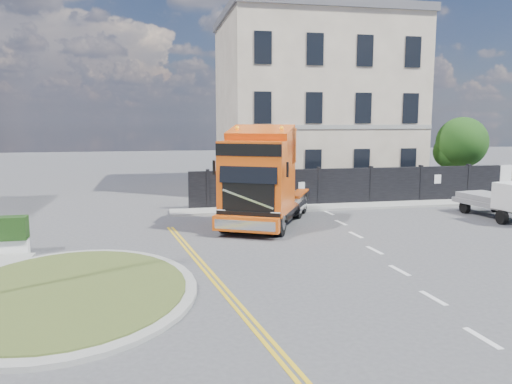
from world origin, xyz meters
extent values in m
plane|color=#424244|center=(0.00, 0.00, 0.00)|extent=(120.00, 120.00, 0.00)
cylinder|color=gray|center=(-7.00, -3.00, 0.06)|extent=(6.80, 6.80, 0.12)
cylinder|color=#36461C|center=(-7.00, -3.00, 0.14)|extent=(6.20, 6.20, 0.05)
cube|color=black|center=(6.00, 9.00, 1.00)|extent=(18.00, 0.25, 2.00)
cube|color=silver|center=(14.50, 9.00, 1.00)|extent=(2.60, 0.12, 2.00)
cube|color=beige|center=(6.00, 16.50, 5.50)|extent=(12.00, 10.00, 11.00)
cube|color=#535358|center=(6.00, 16.50, 11.25)|extent=(12.30, 10.30, 0.50)
cube|color=beige|center=(3.00, 16.50, 12.00)|extent=(0.80, 0.80, 1.60)
cube|color=beige|center=(9.00, 16.50, 12.00)|extent=(0.80, 0.80, 1.60)
cylinder|color=#382619|center=(14.50, 12.00, 1.20)|extent=(0.24, 0.24, 2.40)
sphere|color=black|center=(14.50, 12.00, 3.20)|extent=(3.20, 3.20, 3.20)
sphere|color=black|center=(14.00, 12.40, 2.60)|extent=(2.20, 2.20, 2.20)
cube|color=gray|center=(6.00, 8.10, 0.06)|extent=(20.00, 1.60, 0.12)
cube|color=black|center=(0.37, 5.38, 0.80)|extent=(5.35, 7.15, 0.48)
cube|color=#D34D0E|center=(-0.47, 3.72, 2.29)|extent=(3.62, 3.67, 2.98)
cube|color=#D34D0E|center=(0.03, 4.71, 3.51)|extent=(2.80, 2.05, 1.49)
cube|color=black|center=(-1.09, 2.51, 2.71)|extent=(2.11, 1.11, 1.12)
cube|color=#D34D0E|center=(-1.24, 2.20, 0.58)|extent=(2.54, 1.53, 0.58)
cylinder|color=black|center=(-1.88, 3.48, 0.55)|extent=(0.80, 1.14, 1.11)
cylinder|color=gray|center=(-1.88, 3.48, 0.55)|extent=(0.61, 0.71, 0.61)
cylinder|color=black|center=(0.17, 2.44, 0.55)|extent=(0.80, 1.14, 1.11)
cylinder|color=gray|center=(0.17, 2.44, 0.55)|extent=(0.61, 0.71, 0.61)
cylinder|color=black|center=(-0.17, 6.85, 0.55)|extent=(0.80, 1.14, 1.11)
cylinder|color=gray|center=(-0.17, 6.85, 0.55)|extent=(0.61, 0.71, 0.61)
cylinder|color=black|center=(1.87, 5.81, 0.55)|extent=(0.80, 1.14, 1.11)
cylinder|color=gray|center=(1.87, 5.81, 0.55)|extent=(0.61, 0.71, 0.61)
cylinder|color=black|center=(0.40, 7.98, 0.55)|extent=(0.80, 1.14, 1.11)
cylinder|color=gray|center=(0.40, 7.98, 0.55)|extent=(0.61, 0.71, 0.61)
cylinder|color=black|center=(2.45, 6.95, 0.55)|extent=(0.80, 1.14, 1.11)
cylinder|color=gray|center=(2.45, 6.95, 0.55)|extent=(0.61, 0.71, 0.61)
cube|color=slate|center=(11.28, 4.01, 0.64)|extent=(2.39, 4.58, 0.23)
cylinder|color=black|center=(10.42, 2.65, 0.32)|extent=(0.23, 0.64, 0.64)
cylinder|color=black|center=(10.42, 5.38, 0.32)|extent=(0.23, 0.64, 0.64)
cylinder|color=black|center=(12.15, 5.38, 0.32)|extent=(0.23, 0.64, 0.64)
camera|label=1|loc=(-4.64, -16.49, 4.60)|focal=35.00mm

